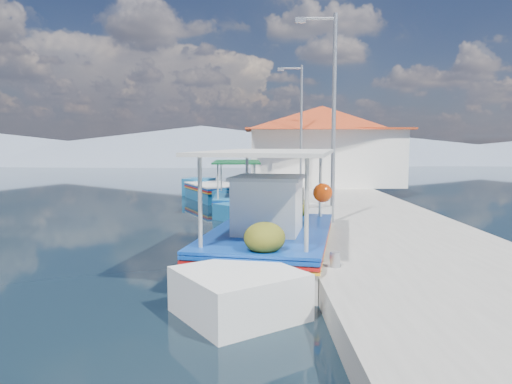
{
  "coord_description": "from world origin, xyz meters",
  "views": [
    {
      "loc": [
        2.23,
        -11.65,
        2.86
      ],
      "look_at": [
        2.35,
        2.96,
        1.3
      ],
      "focal_mm": 32.8,
      "sensor_mm": 36.0,
      "label": 1
    }
  ],
  "objects": [
    {
      "name": "bollards",
      "position": [
        3.8,
        5.25,
        0.65
      ],
      "size": [
        0.2,
        17.2,
        0.3
      ],
      "color": "#A5A8AD",
      "rests_on": "quay"
    },
    {
      "name": "ground",
      "position": [
        0.0,
        0.0,
        0.0
      ],
      "size": [
        160.0,
        160.0,
        0.0
      ],
      "primitive_type": "plane",
      "color": "black",
      "rests_on": "ground"
    },
    {
      "name": "caique_blue_hull",
      "position": [
        0.38,
        11.5,
        0.32
      ],
      "size": [
        3.7,
        6.05,
        1.18
      ],
      "rotation": [
        0.0,
        0.0,
        -0.43
      ],
      "color": "#196198",
      "rests_on": "ground"
    },
    {
      "name": "caique_green_canopy",
      "position": [
        1.6,
        7.72,
        0.34
      ],
      "size": [
        1.93,
        6.17,
        2.31
      ],
      "rotation": [
        0.0,
        0.0,
        -0.02
      ],
      "color": "#196198",
      "rests_on": "ground"
    },
    {
      "name": "harbor_building",
      "position": [
        6.2,
        15.0,
        2.78
      ],
      "size": [
        10.49,
        10.49,
        4.4
      ],
      "color": "white",
      "rests_on": "quay"
    },
    {
      "name": "quay",
      "position": [
        5.9,
        6.0,
        0.25
      ],
      "size": [
        5.0,
        44.0,
        0.5
      ],
      "primitive_type": "cube",
      "color": "#A6A39B",
      "rests_on": "ground"
    },
    {
      "name": "main_caique",
      "position": [
        2.64,
        -0.95,
        0.57
      ],
      "size": [
        3.79,
        8.82,
        2.97
      ],
      "rotation": [
        0.0,
        0.0,
        0.2
      ],
      "color": "white",
      "rests_on": "ground"
    },
    {
      "name": "lamp_post_far",
      "position": [
        4.51,
        11.0,
        3.85
      ],
      "size": [
        1.21,
        0.14,
        6.0
      ],
      "color": "#A5A8AD",
      "rests_on": "quay"
    },
    {
      "name": "mountain_ridge",
      "position": [
        6.54,
        56.0,
        2.04
      ],
      "size": [
        171.4,
        96.0,
        5.5
      ],
      "color": "slate",
      "rests_on": "ground"
    },
    {
      "name": "lamp_post_near",
      "position": [
        4.51,
        2.0,
        3.85
      ],
      "size": [
        1.21,
        0.14,
        6.0
      ],
      "color": "#A5A8AD",
      "rests_on": "quay"
    }
  ]
}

